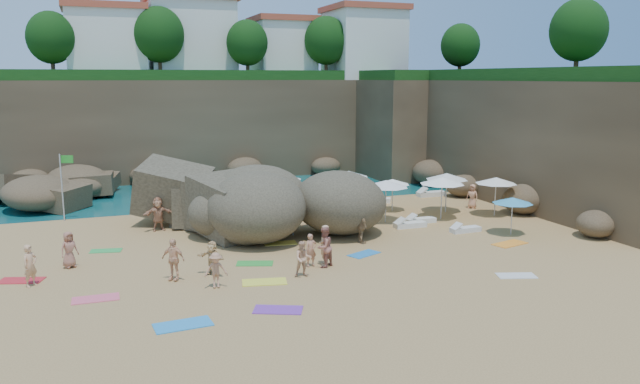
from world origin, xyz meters
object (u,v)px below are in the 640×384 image
object	(u,v)px
person_stand_2	(269,206)
lounger_0	(317,202)
parasol_1	(283,177)
person_stand_0	(30,266)
parasol_0	(348,174)
person_stand_3	(362,226)
person_stand_5	(158,214)
flag_pole	(64,178)
person_stand_6	(324,245)
person_stand_4	(472,196)
person_stand_1	(324,247)
rock_outcrop	(256,229)
parasol_2	(447,176)

from	to	relation	value
person_stand_2	lounger_0	bearing A→B (deg)	-107.16
parasol_1	person_stand_0	bearing A→B (deg)	-142.37
parasol_0	lounger_0	size ratio (longest dim) A/B	1.35
person_stand_3	person_stand_0	bearing A→B (deg)	95.27
parasol_0	person_stand_5	bearing A→B (deg)	-171.78
parasol_0	person_stand_2	world-z (taller)	parasol_0
parasol_1	person_stand_5	world-z (taller)	parasol_1
flag_pole	person_stand_3	distance (m)	17.66
person_stand_6	person_stand_0	bearing A→B (deg)	-75.75
flag_pole	person_stand_4	size ratio (longest dim) A/B	2.54
parasol_0	person_stand_1	world-z (taller)	parasol_0
flag_pole	person_stand_0	distance (m)	12.12
person_stand_5	person_stand_6	world-z (taller)	person_stand_5
parasol_1	person_stand_2	bearing A→B (deg)	-123.32
flag_pole	parasol_0	distance (m)	16.91
person_stand_5	person_stand_6	size ratio (longest dim) A/B	1.02
lounger_0	person_stand_3	size ratio (longest dim) A/B	1.08
person_stand_6	rock_outcrop	bearing A→B (deg)	-150.85
person_stand_4	person_stand_6	distance (m)	15.49
person_stand_4	person_stand_1	bearing A→B (deg)	-90.75
parasol_2	parasol_1	bearing A→B (deg)	154.69
lounger_0	person_stand_5	bearing A→B (deg)	-159.98
person_stand_3	flag_pole	bearing A→B (deg)	53.06
rock_outcrop	parasol_0	xyz separation A→B (m)	(6.84, 3.17, 2.23)
lounger_0	person_stand_4	xyz separation A→B (m)	(8.85, -4.71, 0.62)
flag_pole	person_stand_6	distance (m)	17.35
parasol_0	person_stand_3	bearing A→B (deg)	-108.36
person_stand_0	person_stand_6	size ratio (longest dim) A/B	0.95
person_stand_1	person_stand_5	distance (m)	11.16
person_stand_5	rock_outcrop	bearing A→B (deg)	-27.03
rock_outcrop	lounger_0	distance (m)	7.58
lounger_0	person_stand_1	distance (m)	13.90
flag_pole	parasol_2	xyz separation A→B (m)	(21.95, -5.68, -0.26)
person_stand_0	person_stand_4	distance (m)	26.08
flag_pole	parasol_1	xyz separation A→B (m)	(12.77, -1.34, -0.42)
person_stand_2	person_stand_4	world-z (taller)	person_stand_2
person_stand_4	person_stand_5	bearing A→B (deg)	-125.80
person_stand_1	person_stand_3	bearing A→B (deg)	-167.86
flag_pole	person_stand_1	distance (m)	17.52
person_stand_2	person_stand_5	size ratio (longest dim) A/B	0.89
flag_pole	lounger_0	xyz separation A→B (m)	(15.33, -0.49, -2.35)
person_stand_6	person_stand_3	bearing A→B (deg)	152.82
person_stand_0	person_stand_6	world-z (taller)	person_stand_6
parasol_0	person_stand_6	distance (m)	12.25
person_stand_2	parasol_0	bearing A→B (deg)	-133.14
parasol_1	person_stand_3	size ratio (longest dim) A/B	1.36
rock_outcrop	parasol_2	distance (m)	12.28
person_stand_0	parasol_0	bearing A→B (deg)	-17.22
person_stand_3	rock_outcrop	bearing A→B (deg)	41.04
parasol_2	person_stand_4	size ratio (longest dim) A/B	1.67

